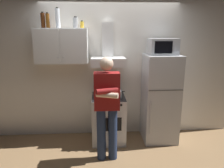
# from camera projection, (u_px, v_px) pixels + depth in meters

# --- Properties ---
(ground_plane) EXTENTS (7.00, 7.00, 0.00)m
(ground_plane) POSITION_uv_depth(u_px,v_px,m) (112.00, 146.00, 3.72)
(ground_plane) COLOR olive
(back_wall_tiled) EXTENTS (4.80, 0.10, 2.70)m
(back_wall_tiled) POSITION_uv_depth(u_px,v_px,m) (110.00, 66.00, 3.98)
(back_wall_tiled) COLOR silver
(back_wall_tiled) RESTS_ON ground_plane
(upper_cabinet) EXTENTS (0.90, 0.37, 0.60)m
(upper_cabinet) POSITION_uv_depth(u_px,v_px,m) (62.00, 46.00, 3.61)
(upper_cabinet) COLOR silver
(stove_oven) EXTENTS (0.60, 0.62, 0.87)m
(stove_oven) POSITION_uv_depth(u_px,v_px,m) (108.00, 118.00, 3.86)
(stove_oven) COLOR white
(stove_oven) RESTS_ON ground_plane
(range_hood) EXTENTS (0.60, 0.44, 0.75)m
(range_hood) POSITION_uv_depth(u_px,v_px,m) (108.00, 55.00, 3.70)
(range_hood) COLOR white
(refrigerator) EXTENTS (0.60, 0.62, 1.60)m
(refrigerator) POSITION_uv_depth(u_px,v_px,m) (160.00, 98.00, 3.83)
(refrigerator) COLOR silver
(refrigerator) RESTS_ON ground_plane
(microwave) EXTENTS (0.48, 0.37, 0.28)m
(microwave) POSITION_uv_depth(u_px,v_px,m) (163.00, 47.00, 3.62)
(microwave) COLOR #B7BABF
(microwave) RESTS_ON refrigerator
(person_standing) EXTENTS (0.38, 0.33, 1.64)m
(person_standing) POSITION_uv_depth(u_px,v_px,m) (107.00, 106.00, 3.16)
(person_standing) COLOR navy
(person_standing) RESTS_ON ground_plane
(cooking_pot) EXTENTS (0.31, 0.21, 0.13)m
(cooking_pot) POSITION_uv_depth(u_px,v_px,m) (116.00, 94.00, 3.63)
(cooking_pot) COLOR #B7BABF
(cooking_pot) RESTS_ON stove_oven
(bottle_spice_jar) EXTENTS (0.06, 0.06, 0.13)m
(bottle_spice_jar) POSITION_uv_depth(u_px,v_px,m) (82.00, 25.00, 3.58)
(bottle_spice_jar) COLOR gold
(bottle_spice_jar) RESTS_ON upper_cabinet
(bottle_beer_brown) EXTENTS (0.06, 0.06, 0.26)m
(bottle_beer_brown) POSITION_uv_depth(u_px,v_px,m) (48.00, 21.00, 3.50)
(bottle_beer_brown) COLOR brown
(bottle_beer_brown) RESTS_ON upper_cabinet
(bottle_vodka_clear) EXTENTS (0.08, 0.08, 0.34)m
(bottle_vodka_clear) POSITION_uv_depth(u_px,v_px,m) (58.00, 18.00, 3.50)
(bottle_vodka_clear) COLOR silver
(bottle_vodka_clear) RESTS_ON upper_cabinet
(bottle_canister_steel) EXTENTS (0.09, 0.09, 0.19)m
(bottle_canister_steel) POSITION_uv_depth(u_px,v_px,m) (76.00, 23.00, 3.57)
(bottle_canister_steel) COLOR #B2B5BA
(bottle_canister_steel) RESTS_ON upper_cabinet
(bottle_rum_dark) EXTENTS (0.07, 0.07, 0.27)m
(bottle_rum_dark) POSITION_uv_depth(u_px,v_px,m) (43.00, 20.00, 3.52)
(bottle_rum_dark) COLOR #47230F
(bottle_rum_dark) RESTS_ON upper_cabinet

